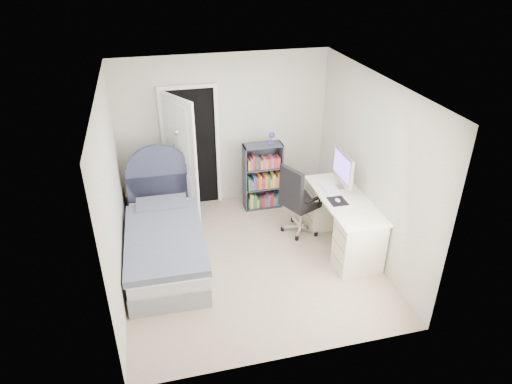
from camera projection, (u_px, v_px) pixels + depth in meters
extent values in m
cube|color=gray|center=(250.00, 260.00, 6.47)|extent=(3.40, 3.60, 0.05)
cube|color=white|center=(249.00, 82.00, 5.25)|extent=(3.40, 3.60, 0.05)
cube|color=beige|center=(224.00, 131.00, 7.41)|extent=(3.40, 0.05, 2.50)
cube|color=beige|center=(293.00, 267.00, 4.31)|extent=(3.40, 0.05, 2.50)
cube|color=beige|center=(110.00, 196.00, 5.50)|extent=(0.05, 3.60, 2.50)
cube|color=beige|center=(372.00, 167.00, 6.22)|extent=(0.05, 3.60, 2.50)
cube|color=black|center=(191.00, 149.00, 7.39)|extent=(0.80, 0.01, 2.00)
cube|color=white|center=(165.00, 152.00, 7.28)|extent=(0.06, 0.06, 2.00)
cube|color=white|center=(218.00, 147.00, 7.46)|extent=(0.06, 0.06, 2.00)
cube|color=white|center=(187.00, 87.00, 6.88)|extent=(0.92, 0.06, 0.06)
cube|color=white|center=(181.00, 160.00, 7.03)|extent=(0.43, 0.72, 2.00)
cube|color=gray|center=(167.00, 254.00, 6.34)|extent=(1.04, 2.11, 0.27)
cube|color=silver|center=(165.00, 241.00, 6.24)|extent=(1.02, 2.07, 0.17)
cube|color=slate|center=(165.00, 238.00, 6.09)|extent=(1.07, 1.80, 0.10)
cube|color=slate|center=(162.00, 205.00, 6.81)|extent=(0.75, 0.43, 0.13)
cube|color=#363954|center=(161.00, 199.00, 7.13)|extent=(0.99, 0.08, 0.83)
cylinder|color=#363954|center=(159.00, 175.00, 6.93)|extent=(0.99, 0.08, 0.99)
cylinder|color=tan|center=(130.00, 208.00, 7.24)|extent=(0.03, 0.03, 0.47)
cylinder|color=tan|center=(129.00, 199.00, 7.51)|extent=(0.03, 0.03, 0.47)
cylinder|color=tan|center=(150.00, 206.00, 7.31)|extent=(0.03, 0.03, 0.47)
cylinder|color=tan|center=(149.00, 196.00, 7.58)|extent=(0.03, 0.03, 0.47)
cube|color=tan|center=(138.00, 190.00, 7.30)|extent=(0.38, 0.38, 0.03)
cube|color=tan|center=(140.00, 206.00, 7.44)|extent=(0.34, 0.34, 0.02)
cube|color=#B24C33|center=(135.00, 189.00, 7.28)|extent=(0.15, 0.21, 0.03)
cube|color=#3F598C|center=(134.00, 187.00, 7.27)|extent=(0.14, 0.20, 0.03)
cube|color=#D8CC7F|center=(134.00, 186.00, 7.25)|extent=(0.13, 0.19, 0.03)
cylinder|color=silver|center=(180.00, 216.00, 7.47)|extent=(0.22, 0.22, 0.02)
cylinder|color=silver|center=(176.00, 175.00, 7.11)|extent=(0.02, 0.02, 1.49)
sphere|color=silver|center=(177.00, 132.00, 6.74)|extent=(0.09, 0.09, 0.09)
cube|color=#343847|center=(245.00, 178.00, 7.43)|extent=(0.02, 0.27, 1.12)
cube|color=#343847|center=(280.00, 174.00, 7.56)|extent=(0.02, 0.27, 1.12)
cube|color=#343847|center=(263.00, 145.00, 7.23)|extent=(0.63, 0.27, 0.02)
cube|color=#343847|center=(262.00, 205.00, 7.76)|extent=(0.63, 0.27, 0.02)
cube|color=#343847|center=(261.00, 173.00, 7.61)|extent=(0.63, 0.01, 1.12)
cube|color=#343847|center=(263.00, 187.00, 7.59)|extent=(0.59, 0.25, 0.02)
cube|color=#343847|center=(263.00, 168.00, 7.42)|extent=(0.59, 0.25, 0.02)
cylinder|color=#3D26A8|center=(271.00, 143.00, 7.25)|extent=(0.11, 0.11, 0.02)
cylinder|color=silver|center=(271.00, 139.00, 7.22)|extent=(0.01, 0.01, 0.14)
sphere|color=#3D26A8|center=(272.00, 135.00, 7.15)|extent=(0.10, 0.10, 0.10)
cube|color=#337F4C|center=(248.00, 202.00, 7.64)|extent=(0.02, 0.19, 0.17)
cube|color=#D8BF4C|center=(251.00, 200.00, 7.63)|extent=(0.05, 0.19, 0.25)
cube|color=#337F4C|center=(254.00, 200.00, 7.65)|extent=(0.05, 0.19, 0.24)
cube|color=#D8BF4C|center=(257.00, 202.00, 7.68)|extent=(0.04, 0.19, 0.15)
cube|color=#3F3F3F|center=(259.00, 201.00, 7.69)|extent=(0.04, 0.19, 0.17)
cube|color=#B23333|center=(262.00, 201.00, 7.70)|extent=(0.04, 0.19, 0.16)
cube|color=#994C7F|center=(265.00, 201.00, 7.71)|extent=(0.05, 0.19, 0.16)
cube|color=#7F72B2|center=(268.00, 199.00, 7.71)|extent=(0.03, 0.19, 0.20)
cube|color=#B23333|center=(270.00, 198.00, 7.71)|extent=(0.05, 0.19, 0.22)
cube|color=#994C7F|center=(273.00, 199.00, 7.74)|extent=(0.04, 0.19, 0.16)
cube|color=#337F4C|center=(276.00, 199.00, 7.74)|extent=(0.03, 0.19, 0.19)
cube|color=#335999|center=(278.00, 198.00, 7.74)|extent=(0.03, 0.19, 0.22)
cube|color=#337F4C|center=(249.00, 183.00, 7.47)|extent=(0.04, 0.19, 0.19)
cube|color=#994C7F|center=(251.00, 184.00, 7.49)|extent=(0.04, 0.19, 0.16)
cube|color=#335999|center=(254.00, 182.00, 7.48)|extent=(0.04, 0.19, 0.23)
cube|color=#B23333|center=(257.00, 182.00, 7.49)|extent=(0.04, 0.19, 0.21)
cube|color=orange|center=(259.00, 181.00, 7.50)|extent=(0.04, 0.19, 0.23)
cube|color=#B23333|center=(262.00, 182.00, 7.52)|extent=(0.05, 0.19, 0.18)
cube|color=orange|center=(265.00, 181.00, 7.52)|extent=(0.05, 0.19, 0.22)
cube|color=#337F4C|center=(268.00, 180.00, 7.53)|extent=(0.03, 0.19, 0.22)
cube|color=#D8BF4C|center=(270.00, 182.00, 7.56)|extent=(0.03, 0.19, 0.15)
cube|color=#D8BF4C|center=(273.00, 180.00, 7.55)|extent=(0.05, 0.19, 0.22)
cube|color=orange|center=(275.00, 181.00, 7.57)|extent=(0.04, 0.19, 0.17)
cube|color=orange|center=(278.00, 179.00, 7.57)|extent=(0.03, 0.19, 0.24)
cube|color=orange|center=(248.00, 164.00, 7.30)|extent=(0.04, 0.19, 0.16)
cube|color=#994C7F|center=(251.00, 163.00, 7.30)|extent=(0.03, 0.19, 0.20)
cube|color=#B23333|center=(253.00, 161.00, 7.30)|extent=(0.03, 0.19, 0.24)
cube|color=#3F3F3F|center=(256.00, 162.00, 7.32)|extent=(0.05, 0.19, 0.22)
cube|color=#3F3F3F|center=(258.00, 162.00, 7.33)|extent=(0.03, 0.19, 0.20)
cube|color=orange|center=(261.00, 163.00, 7.35)|extent=(0.04, 0.19, 0.15)
cube|color=#994C7F|center=(263.00, 162.00, 7.35)|extent=(0.04, 0.19, 0.18)
cube|color=orange|center=(266.00, 163.00, 7.37)|extent=(0.04, 0.19, 0.15)
cube|color=#B23333|center=(268.00, 162.00, 7.37)|extent=(0.04, 0.19, 0.16)
cube|color=#994C7F|center=(271.00, 161.00, 7.38)|extent=(0.05, 0.19, 0.17)
cube|color=#B23333|center=(275.00, 162.00, 7.40)|extent=(0.05, 0.19, 0.15)
cube|color=#B23333|center=(278.00, 161.00, 7.41)|extent=(0.04, 0.19, 0.17)
cube|color=#F3EFCC|center=(344.00, 199.00, 6.41)|extent=(0.64, 1.61, 0.03)
cube|color=#F3EFCC|center=(359.00, 245.00, 6.11)|extent=(0.59, 0.43, 0.75)
cube|color=#F3EFCC|center=(327.00, 204.00, 7.08)|extent=(0.59, 0.43, 0.75)
cube|color=silver|center=(342.00, 187.00, 6.70)|extent=(0.17, 0.17, 0.01)
cube|color=silver|center=(345.00, 179.00, 6.64)|extent=(0.03, 0.06, 0.24)
cube|color=silver|center=(343.00, 167.00, 6.54)|extent=(0.05, 0.60, 0.43)
cube|color=#8D60E9|center=(341.00, 166.00, 6.52)|extent=(0.00, 0.54, 0.34)
cube|color=white|center=(327.00, 188.00, 6.64)|extent=(0.14, 0.43, 0.02)
cube|color=black|center=(338.00, 201.00, 6.33)|extent=(0.24, 0.28, 0.00)
ellipsoid|color=white|center=(338.00, 200.00, 6.32)|extent=(0.06, 0.11, 0.03)
cube|color=silver|center=(307.00, 224.00, 7.15)|extent=(0.28, 0.16, 0.03)
cylinder|color=black|center=(313.00, 223.00, 7.24)|extent=(0.08, 0.08, 0.06)
cube|color=silver|center=(296.00, 222.00, 7.19)|extent=(0.07, 0.29, 0.03)
cylinder|color=black|center=(293.00, 220.00, 7.32)|extent=(0.08, 0.08, 0.06)
cube|color=silver|center=(291.00, 227.00, 7.07)|extent=(0.29, 0.10, 0.03)
cylinder|color=black|center=(282.00, 229.00, 7.08)|extent=(0.08, 0.08, 0.06)
cube|color=silver|center=(299.00, 232.00, 6.96)|extent=(0.18, 0.27, 0.03)
cylinder|color=black|center=(297.00, 238.00, 6.86)|extent=(0.08, 0.08, 0.06)
cube|color=silver|center=(308.00, 230.00, 7.01)|extent=(0.22, 0.24, 0.03)
cylinder|color=black|center=(316.00, 234.00, 6.96)|extent=(0.08, 0.08, 0.06)
cylinder|color=silver|center=(301.00, 215.00, 6.97)|extent=(0.07, 0.07, 0.43)
cube|color=black|center=(302.00, 202.00, 6.86)|extent=(0.65, 0.65, 0.09)
cube|color=black|center=(291.00, 187.00, 6.58)|extent=(0.25, 0.44, 0.56)
cube|color=black|center=(314.00, 200.00, 6.59)|extent=(0.30, 0.17, 0.03)
cube|color=black|center=(289.00, 186.00, 6.95)|extent=(0.30, 0.17, 0.03)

